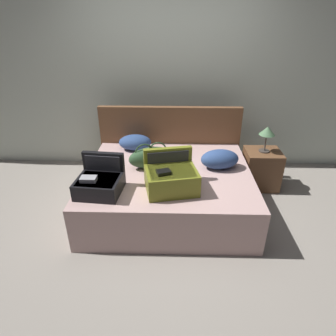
{
  "coord_description": "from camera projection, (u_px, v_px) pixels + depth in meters",
  "views": [
    {
      "loc": [
        0.07,
        -2.45,
        2.03
      ],
      "look_at": [
        0.0,
        0.28,
        0.59
      ],
      "focal_mm": 31.1,
      "sensor_mm": 36.0,
      "label": 1
    }
  ],
  "objects": [
    {
      "name": "headboard",
      "position": [
        170.0,
        142.0,
        3.96
      ],
      "size": [
        1.87,
        0.08,
        0.98
      ],
      "primitive_type": "cube",
      "color": "brown",
      "rests_on": "ground"
    },
    {
      "name": "pillow_near_headboard",
      "position": [
        135.0,
        142.0,
        3.72
      ],
      "size": [
        0.43,
        0.3,
        0.19
      ],
      "primitive_type": "ellipsoid",
      "rotation": [
        0.0,
        0.0,
        0.06
      ],
      "color": "navy",
      "rests_on": "bed"
    },
    {
      "name": "back_wall",
      "position": [
        171.0,
        75.0,
        3.96
      ],
      "size": [
        8.0,
        0.1,
        2.6
      ],
      "primitive_type": "cube",
      "color": "#B7C1B2",
      "rests_on": "ground"
    },
    {
      "name": "pillow_center_head",
      "position": [
        220.0,
        159.0,
        3.26
      ],
      "size": [
        0.46,
        0.33,
        0.21
      ],
      "primitive_type": "ellipsoid",
      "rotation": [
        0.0,
        0.0,
        0.15
      ],
      "color": "navy",
      "rests_on": "bed"
    },
    {
      "name": "duffel_bag",
      "position": [
        151.0,
        157.0,
        3.28
      ],
      "size": [
        0.55,
        0.37,
        0.29
      ],
      "rotation": [
        0.0,
        0.0,
        0.35
      ],
      "color": "#2D4C2D",
      "rests_on": "bed"
    },
    {
      "name": "table_lamp",
      "position": [
        267.0,
        132.0,
        3.55
      ],
      "size": [
        0.19,
        0.19,
        0.33
      ],
      "color": "#3F3833",
      "rests_on": "nightstand"
    },
    {
      "name": "ground_plane",
      "position": [
        167.0,
        229.0,
        3.11
      ],
      "size": [
        12.0,
        12.0,
        0.0
      ],
      "primitive_type": "plane",
      "color": "gray"
    },
    {
      "name": "hard_case_medium",
      "position": [
        100.0,
        182.0,
        2.82
      ],
      "size": [
        0.45,
        0.44,
        0.35
      ],
      "rotation": [
        0.0,
        0.0,
        -0.1
      ],
      "color": "black",
      "rests_on": "bed"
    },
    {
      "name": "hard_case_large",
      "position": [
        171.0,
        177.0,
        2.85
      ],
      "size": [
        0.57,
        0.51,
        0.37
      ],
      "rotation": [
        0.0,
        0.0,
        0.21
      ],
      "color": "olive",
      "rests_on": "bed"
    },
    {
      "name": "nightstand",
      "position": [
        261.0,
        169.0,
        3.79
      ],
      "size": [
        0.44,
        0.4,
        0.5
      ],
      "primitive_type": "cube",
      "color": "brown",
      "rests_on": "ground"
    },
    {
      "name": "bed",
      "position": [
        168.0,
        190.0,
        3.35
      ],
      "size": [
        1.83,
        1.56,
        0.49
      ],
      "primitive_type": "cube",
      "color": "#BC9993",
      "rests_on": "ground"
    }
  ]
}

